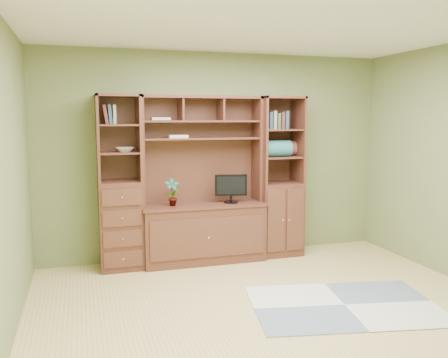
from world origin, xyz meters
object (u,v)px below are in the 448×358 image
object	(u,v)px
center_hutch	(203,180)
right_tower	(279,177)
monitor	(231,183)
left_tower	(120,183)

from	to	relation	value
center_hutch	right_tower	bearing A→B (deg)	2.23
center_hutch	monitor	world-z (taller)	center_hutch
center_hutch	right_tower	xyz separation A→B (m)	(1.02, 0.04, 0.00)
right_tower	monitor	world-z (taller)	right_tower
right_tower	monitor	size ratio (longest dim) A/B	4.20
left_tower	monitor	world-z (taller)	left_tower
center_hutch	monitor	xyz separation A→B (m)	(0.35, -0.03, -0.05)
right_tower	monitor	xyz separation A→B (m)	(-0.68, -0.07, -0.05)
center_hutch	right_tower	distance (m)	1.03
center_hutch	right_tower	world-z (taller)	same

